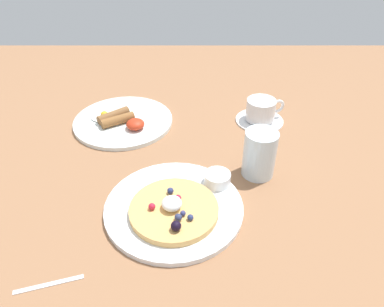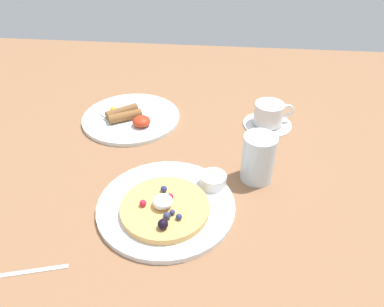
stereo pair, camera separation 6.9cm
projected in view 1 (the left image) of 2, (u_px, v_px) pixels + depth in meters
The scene contains 10 objects.
ground_plane at pixel (169, 178), 81.89cm from camera, with size 199.18×159.47×3.00cm, color #936645.
pancake_plate at pixel (173, 207), 71.58cm from camera, with size 27.25×27.25×1.14cm, color white.
pancake_with_berries at pixel (173, 210), 69.08cm from camera, with size 17.09×17.09×3.67cm.
syrup_ramekin at pixel (217, 178), 75.80cm from camera, with size 5.53×5.53×2.51cm.
breakfast_plate at pixel (122, 121), 97.63cm from camera, with size 26.27×26.27×1.07cm, color white.
fried_breakfast at pixel (118, 119), 95.37cm from camera, with size 15.12×11.09×2.76cm.
coffee_saucer at pixel (258, 120), 98.57cm from camera, with size 12.82×12.82×0.83cm, color white.
coffee_cup at pixel (260, 109), 96.66cm from camera, with size 10.53×7.73×5.51cm.
teaspoon at pixel (5, 295), 56.76cm from camera, with size 17.24×6.03×0.60cm.
water_glass at pixel (259, 154), 77.86cm from camera, with size 7.07×7.07×10.64cm, color silver.
Camera 1 is at (5.06, -62.51, 51.71)cm, focal length 34.08 mm.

